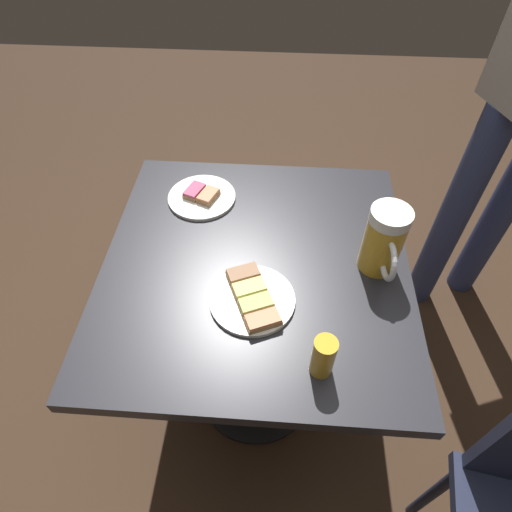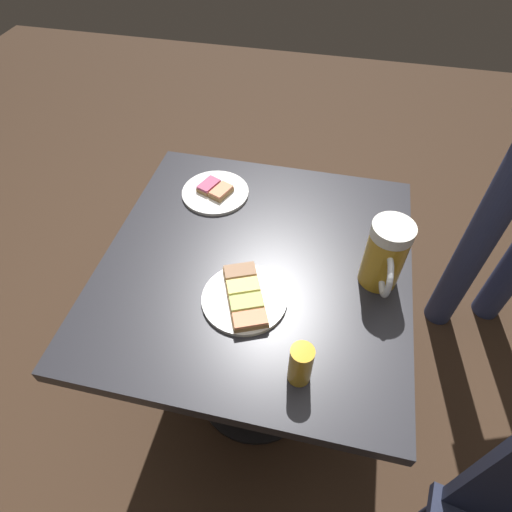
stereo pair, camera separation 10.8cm
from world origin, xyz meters
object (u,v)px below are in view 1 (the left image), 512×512
beer_mug (384,241)px  beer_glass_small (323,357)px  plate_far (202,196)px  plate_near (253,298)px

beer_mug → beer_glass_small: beer_mug is taller
plate_far → beer_mug: (0.23, 0.48, 0.08)m
beer_mug → beer_glass_small: bearing=-27.0°
plate_near → beer_mug: beer_mug is taller
beer_glass_small → plate_near: bearing=-136.7°
plate_far → beer_glass_small: beer_glass_small is taller
plate_near → beer_mug: 0.34m
plate_near → plate_far: same height
plate_near → plate_far: size_ratio=1.03×
plate_far → beer_mug: 0.54m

